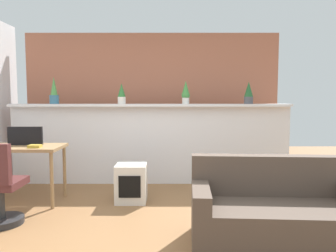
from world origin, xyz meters
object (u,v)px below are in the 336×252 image
couch (277,215)px  potted_plant_3 (250,93)px  desk (21,152)px  potted_plant_0 (56,92)px  tv_monitor (27,136)px  potted_plant_2 (187,93)px  side_cube_shelf (133,183)px  office_chair (0,190)px  potted_plant_1 (123,94)px  book_on_desk (37,146)px

couch → potted_plant_3: bearing=83.1°
desk → potted_plant_0: bearing=82.6°
potted_plant_0 → tv_monitor: bearing=-95.2°
potted_plant_2 → side_cube_shelf: potted_plant_2 is taller
potted_plant_0 → office_chair: (-0.00, -1.79, -1.08)m
desk → couch: 3.21m
office_chair → desk: bearing=99.0°
potted_plant_0 → tv_monitor: (-0.08, -0.91, -0.59)m
tv_monitor → side_cube_shelf: (1.40, -0.04, -0.62)m
side_cube_shelf → desk: bearing=-178.4°
potted_plant_3 → office_chair: size_ratio=0.39×
side_cube_shelf → potted_plant_3: bearing=27.4°
potted_plant_1 → side_cube_shelf: (0.24, -0.90, -1.19)m
book_on_desk → potted_plant_1: bearing=49.0°
side_cube_shelf → book_on_desk: size_ratio=3.40×
potted_plant_1 → tv_monitor: (-1.16, -0.86, -0.57)m
potted_plant_1 → office_chair: size_ratio=0.36×
potted_plant_3 → tv_monitor: (-3.16, -0.87, -0.58)m
desk → office_chair: bearing=-81.0°
potted_plant_2 → book_on_desk: bearing=-149.6°
office_chair → side_cube_shelf: size_ratio=1.82×
tv_monitor → book_on_desk: (0.22, -0.23, -0.10)m
potted_plant_2 → tv_monitor: size_ratio=0.80×
potted_plant_0 → potted_plant_1: bearing=-2.6°
tv_monitor → office_chair: (0.08, -0.89, -0.48)m
potted_plant_1 → potted_plant_2: size_ratio=0.89×
potted_plant_2 → potted_plant_3: size_ratio=1.04×
potted_plant_0 → office_chair: 2.09m
office_chair → book_on_desk: office_chair is taller
office_chair → tv_monitor: bearing=95.3°
potted_plant_2 → potted_plant_3: (0.99, -0.05, 0.00)m
potted_plant_1 → desk: 1.71m
book_on_desk → couch: (2.68, -1.09, -0.49)m
office_chair → side_cube_shelf: (1.32, 0.84, -0.14)m
potted_plant_1 → desk: potted_plant_1 is taller
potted_plant_0 → tv_monitor: size_ratio=0.93×
potted_plant_1 → desk: bearing=-142.1°
potted_plant_2 → side_cube_shelf: bearing=-128.7°
potted_plant_2 → potted_plant_3: 0.99m
potted_plant_2 → desk: 2.56m
side_cube_shelf → potted_plant_0: bearing=144.4°
potted_plant_2 → book_on_desk: 2.37m
potted_plant_3 → desk: bearing=-163.5°
potted_plant_3 → book_on_desk: potted_plant_3 is taller
potted_plant_1 → potted_plant_3: size_ratio=0.92×
potted_plant_2 → book_on_desk: potted_plant_2 is taller
potted_plant_3 → couch: size_ratio=0.22×
potted_plant_0 → side_cube_shelf: bearing=-35.6°
side_cube_shelf → couch: size_ratio=0.31×
potted_plant_3 → book_on_desk: 3.21m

